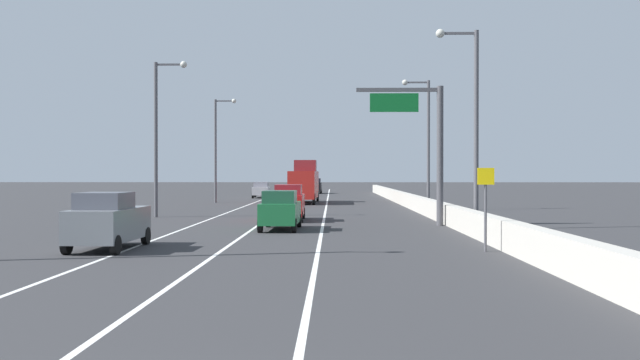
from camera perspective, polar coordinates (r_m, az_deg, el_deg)
ground_plane at (r=70.76m, az=-0.63°, el=-1.75°), size 320.00×320.00×0.00m
lane_stripe_left at (r=62.19m, az=-5.94°, el=-2.06°), size 0.16×130.00×0.00m
lane_stripe_center at (r=61.87m, az=-2.72°, el=-2.07°), size 0.16×130.00×0.00m
lane_stripe_right at (r=61.74m, az=0.52°, el=-2.08°), size 0.16×130.00×0.00m
jersey_barrier_right at (r=47.16m, az=8.79°, el=-2.22°), size 0.60×120.00×1.10m
overhead_sign_gantry at (r=38.44m, az=8.55°, el=3.39°), size 4.68×0.36×7.50m
speed_advisory_sign at (r=25.98m, az=13.20°, el=-1.77°), size 0.60×0.11×3.00m
lamp_post_right_near at (r=18.15m, az=24.20°, el=9.86°), size 2.14×0.44×10.01m
lamp_post_right_second at (r=36.20m, az=12.07°, el=5.20°), size 2.14×0.44×10.01m
lamp_post_right_third at (r=54.91m, az=8.46°, el=3.60°), size 2.14×0.44×10.01m
lamp_post_left_mid at (r=46.63m, az=-12.78°, el=4.14°), size 2.14×0.44×10.01m
lamp_post_left_far at (r=68.89m, az=-8.21°, el=2.97°), size 2.14×0.44×10.01m
car_black_0 at (r=99.37m, az=-0.39°, el=-0.48°), size 1.85×4.75×2.14m
car_green_1 at (r=35.13m, az=-3.21°, el=-2.45°), size 1.91×4.42×1.96m
car_silver_2 at (r=82.09m, az=-4.76°, el=-0.79°), size 2.06×4.84×1.85m
car_red_3 at (r=42.01m, az=-2.52°, el=-1.84°), size 1.81×4.70×2.15m
car_gray_4 at (r=27.22m, az=-16.70°, el=-3.17°), size 2.04×4.54×2.11m
box_truck at (r=67.31m, az=-1.28°, el=-0.26°), size 2.64×9.81×4.12m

